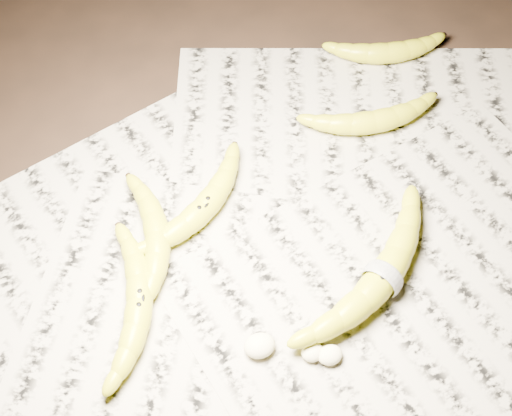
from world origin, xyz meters
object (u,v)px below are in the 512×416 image
object	(u,v)px
banana_left_b	(157,236)
banana_center	(203,207)
banana_left_a	(139,302)
banana_upper_b	(388,51)
banana_taped	(383,277)
banana_upper_a	(373,120)

from	to	relation	value
banana_left_b	banana_center	world-z (taller)	banana_center
banana_left_a	banana_center	bearing A→B (deg)	-29.48
banana_left_a	banana_left_b	size ratio (longest dim) A/B	1.12
banana_center	banana_upper_b	bearing A→B (deg)	-6.65
banana_taped	banana_upper_a	bearing A→B (deg)	34.60
banana_left_a	banana_left_b	xyz separation A→B (m)	(0.04, 0.08, -0.00)
banana_upper_b	banana_center	bearing A→B (deg)	-139.66
banana_taped	banana_left_a	bearing A→B (deg)	133.52
banana_upper_a	banana_upper_b	size ratio (longest dim) A/B	1.10
banana_upper_b	banana_left_b	bearing A→B (deg)	-141.10
banana_taped	banana_upper_b	xyz separation A→B (m)	(0.17, 0.36, -0.00)
banana_left_a	banana_taped	bearing A→B (deg)	-85.84
banana_upper_a	banana_upper_b	bearing A→B (deg)	63.82
banana_left_a	banana_center	distance (m)	0.15
banana_upper_b	banana_upper_a	bearing A→B (deg)	-110.46
banana_left_a	banana_upper_b	size ratio (longest dim) A/B	1.21
banana_taped	banana_upper_a	world-z (taller)	banana_taped
banana_left_b	banana_center	size ratio (longest dim) A/B	0.92
banana_left_b	banana_upper_a	bearing A→B (deg)	-65.43
banana_taped	banana_upper_a	xyz separation A→B (m)	(0.09, 0.24, -0.00)
banana_left_b	banana_upper_b	world-z (taller)	same
banana_left_a	banana_upper_a	distance (m)	0.42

